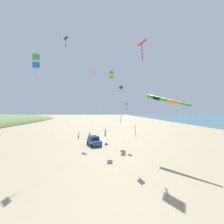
{
  "coord_description": "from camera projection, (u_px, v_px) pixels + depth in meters",
  "views": [
    {
      "loc": [
        1.08,
        -37.59,
        6.87
      ],
      "look_at": [
        2.15,
        -9.99,
        6.79
      ],
      "focal_mm": 24.55,
      "sensor_mm": 36.0,
      "label": 1
    }
  ],
  "objects": [
    {
      "name": "ground_plane",
      "position": [
        102.0,
        139.0,
        37.54
      ],
      "size": [
        600.0,
        600.0,
        0.0
      ],
      "primitive_type": "plane",
      "color": "tan"
    },
    {
      "name": "parked_car",
      "position": [
        94.0,
        141.0,
        30.99
      ],
      "size": [
        3.37,
        4.68,
        1.85
      ],
      "color": "#1E479E",
      "rests_on": "ground_plane"
    },
    {
      "name": "cooler_box",
      "position": [
        106.0,
        144.0,
        31.63
      ],
      "size": [
        0.62,
        0.42,
        0.42
      ],
      "color": "#EF4C93",
      "rests_on": "ground_plane"
    },
    {
      "name": "person_adult_flyer",
      "position": [
        105.0,
        132.0,
        43.41
      ],
      "size": [
        0.62,
        0.51,
        1.89
      ],
      "color": "#3D7F51",
      "rests_on": "ground_plane"
    },
    {
      "name": "person_child_green_jacket",
      "position": [
        79.0,
        135.0,
        39.06
      ],
      "size": [
        0.55,
        0.46,
        1.6
      ],
      "color": "#3D7F51",
      "rests_on": "ground_plane"
    },
    {
      "name": "person_child_grey_jacket",
      "position": [
        90.0,
        134.0,
        41.36
      ],
      "size": [
        0.43,
        0.38,
        1.22
      ],
      "color": "#3D7F51",
      "rests_on": "ground_plane"
    },
    {
      "name": "kite_windsock_teal_far_right",
      "position": [
        121.0,
        88.0,
        34.91
      ],
      "size": [
        10.21,
        6.45,
        12.96
      ],
      "color": "purple",
      "rests_on": "ground_plane"
    },
    {
      "name": "kite_box_magenta_far_left",
      "position": [
        111.0,
        75.0,
        31.4
      ],
      "size": [
        6.57,
        10.69,
        15.16
      ],
      "color": "green",
      "rests_on": "ground_plane"
    },
    {
      "name": "kite_delta_orange_high_right",
      "position": [
        94.0,
        69.0,
        37.85
      ],
      "size": [
        5.9,
        5.45,
        17.85
      ],
      "color": "#EF4C93",
      "rests_on": "ground_plane"
    },
    {
      "name": "kite_delta_long_streamer_right",
      "position": [
        126.0,
        103.0,
        30.37
      ],
      "size": [
        11.11,
        8.87,
        8.81
      ],
      "color": "black",
      "rests_on": "ground_plane"
    },
    {
      "name": "kite_delta_black_fish_shape",
      "position": [
        66.0,
        39.0,
        26.0
      ],
      "size": [
        6.67,
        6.55,
        19.67
      ],
      "color": "black",
      "rests_on": "ground_plane"
    },
    {
      "name": "kite_box_rainbow_low_near",
      "position": [
        36.0,
        61.0,
        16.5
      ],
      "size": [
        3.7,
        12.43,
        13.02
      ],
      "color": "green",
      "rests_on": "ground_plane"
    },
    {
      "name": "kite_delta_green_low_center",
      "position": [
        135.0,
        126.0,
        18.8
      ],
      "size": [
        8.2,
        12.01,
        5.41
      ],
      "color": "yellow",
      "rests_on": "ground_plane"
    },
    {
      "name": "kite_delta_long_streamer_left",
      "position": [
        141.0,
        43.0,
        25.09
      ],
      "size": [
        6.46,
        9.79,
        18.71
      ],
      "color": "red",
      "rests_on": "ground_plane"
    },
    {
      "name": "kite_windsock_small_distant",
      "position": [
        161.0,
        99.0,
        23.38
      ],
      "size": [
        10.84,
        11.09,
        9.74
      ],
      "color": "green",
      "rests_on": "ground_plane"
    },
    {
      "name": "kite_delta_checkered_midright",
      "position": [
        121.0,
        116.0,
        28.62
      ],
      "size": [
        7.58,
        11.34,
        6.28
      ],
      "color": "purple",
      "rests_on": "ground_plane"
    }
  ]
}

